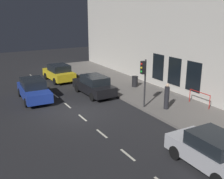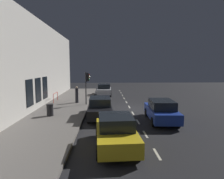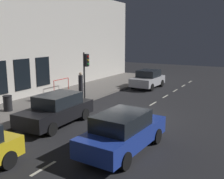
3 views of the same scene
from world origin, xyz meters
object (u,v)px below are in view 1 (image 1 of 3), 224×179
(parked_car_2, at_px, (59,73))
(parked_car_1, at_px, (94,85))
(parked_car_0, at_px, (34,90))
(pedestrian_0, at_px, (167,97))
(parked_car_3, at_px, (211,151))
(trash_bin, at_px, (135,81))
(traffic_light, at_px, (144,73))

(parked_car_2, bearing_deg, parked_car_1, -83.64)
(parked_car_0, relative_size, parked_car_2, 1.12)
(parked_car_2, xyz_separation_m, pedestrian_0, (3.55, -11.29, 0.18))
(parked_car_1, distance_m, parked_car_3, 11.75)
(pedestrian_0, distance_m, trash_bin, 5.68)
(parked_car_3, bearing_deg, traffic_light, 78.16)
(parked_car_2, height_order, parked_car_3, same)
(parked_car_2, xyz_separation_m, parked_car_3, (0.68, -17.41, -0.00))
(parked_car_2, distance_m, trash_bin, 7.52)
(parked_car_3, bearing_deg, parked_car_0, 109.29)
(parked_car_1, xyz_separation_m, trash_bin, (3.89, -0.10, -0.18))
(parked_car_0, xyz_separation_m, parked_car_3, (4.22, -12.93, -0.00))
(parked_car_1, relative_size, parked_car_2, 1.10)
(parked_car_0, height_order, parked_car_2, same)
(parked_car_0, relative_size, pedestrian_0, 2.54)
(pedestrian_0, bearing_deg, parked_car_0, -98.82)
(trash_bin, bearing_deg, parked_car_0, 171.28)
(pedestrian_0, xyz_separation_m, trash_bin, (1.27, 5.53, -0.36))
(parked_car_0, bearing_deg, parked_car_1, 167.97)
(parked_car_1, bearing_deg, parked_car_2, 97.75)
(parked_car_0, bearing_deg, parked_car_2, -125.49)
(parked_car_2, relative_size, pedestrian_0, 2.27)
(traffic_light, xyz_separation_m, parked_car_0, (-5.88, 5.79, -1.75))
(parked_car_3, bearing_deg, parked_car_2, 93.46)
(traffic_light, distance_m, parked_car_0, 8.43)
(traffic_light, xyz_separation_m, parked_car_2, (-2.34, 10.27, -1.75))
(parked_car_0, bearing_deg, parked_car_3, 110.85)
(traffic_light, height_order, parked_car_0, traffic_light)
(parked_car_0, xyz_separation_m, pedestrian_0, (7.08, -6.81, 0.18))
(parked_car_1, height_order, pedestrian_0, pedestrian_0)
(parked_car_3, distance_m, pedestrian_0, 6.76)
(parked_car_0, distance_m, trash_bin, 8.46)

